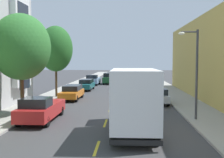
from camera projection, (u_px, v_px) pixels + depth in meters
name	position (u px, v px, depth m)	size (l,w,h in m)	color
ground_plane	(116.00, 91.00, 35.42)	(160.00, 160.00, 0.00)	#38383A
sidewalk_left	(60.00, 92.00, 33.82)	(3.20, 120.00, 0.14)	#99968E
sidewalk_right	(173.00, 93.00, 33.01)	(3.20, 120.00, 0.14)	#99968E
lane_centerline_dashes	(114.00, 97.00, 29.94)	(0.14, 47.20, 0.01)	yellow
street_tree_second	(21.00, 47.00, 19.58)	(4.32, 4.32, 7.42)	#47331E
street_tree_third	(56.00, 49.00, 29.06)	(3.69, 3.69, 7.76)	#47331E
street_lamp	(194.00, 67.00, 17.84)	(1.35, 0.28, 6.03)	#38383D
delivery_box_truck	(134.00, 98.00, 14.99)	(2.45, 7.06, 3.64)	white
parked_hatchback_silver	(158.00, 96.00, 25.14)	(1.82, 4.03, 1.50)	#B2B5BA
parked_pickup_red	(41.00, 109.00, 18.04)	(2.01, 5.30, 1.73)	#AD1E1E
parked_wagon_orange	(72.00, 92.00, 28.08)	(1.87, 4.72, 1.50)	orange
parked_pickup_sky	(93.00, 80.00, 45.25)	(2.09, 5.33, 1.73)	#7A9EC6
parked_wagon_teal	(86.00, 84.00, 37.06)	(1.91, 4.73, 1.50)	#195B60
parked_wagon_champagne	(140.00, 76.00, 56.38)	(1.83, 4.70, 1.50)	tan
parked_wagon_charcoal	(144.00, 78.00, 49.51)	(1.87, 4.72, 1.50)	#333338
moving_forest_sedan	(109.00, 78.00, 46.91)	(1.95, 4.80, 1.93)	#194C28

